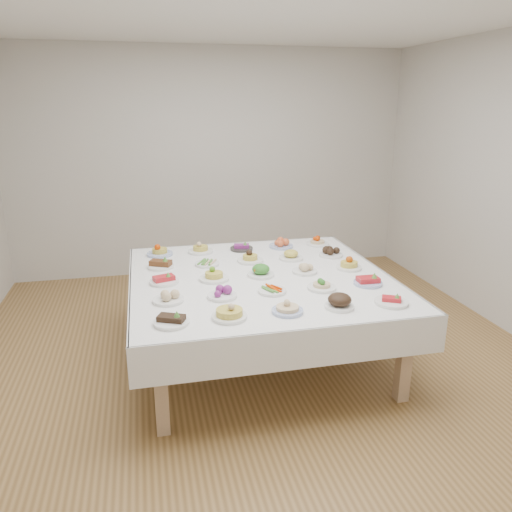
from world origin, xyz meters
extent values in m
plane|color=olive|center=(0.00, 0.00, 0.00)|extent=(5.00, 5.00, 0.00)
cube|color=white|center=(0.00, 0.00, 2.80)|extent=(5.00, 5.00, 0.02)
cube|color=beige|center=(0.00, 2.50, 1.40)|extent=(5.00, 0.02, 2.80)
cube|color=beige|center=(0.00, -2.50, 1.40)|extent=(5.00, 0.02, 2.80)
cube|color=white|center=(0.03, 0.00, 0.72)|extent=(2.12, 2.12, 0.06)
cube|color=white|center=(0.03, 1.06, 0.61)|extent=(2.14, 0.02, 0.28)
cube|color=white|center=(0.03, -1.05, 0.61)|extent=(2.14, 0.02, 0.28)
cube|color=white|center=(1.09, 0.00, 0.61)|extent=(0.02, 2.14, 0.28)
cube|color=white|center=(-1.03, 0.00, 0.61)|extent=(0.02, 2.14, 0.28)
cube|color=tan|center=(-0.85, -0.87, 0.34)|extent=(0.09, 0.09, 0.69)
cube|color=tan|center=(0.91, -0.87, 0.34)|extent=(0.09, 0.09, 0.69)
cube|color=tan|center=(-0.85, 0.88, 0.34)|extent=(0.09, 0.09, 0.69)
cube|color=tan|center=(0.91, 0.88, 0.34)|extent=(0.09, 0.09, 0.69)
cylinder|color=white|center=(-0.75, -0.78, 0.76)|extent=(0.23, 0.23, 0.02)
cylinder|color=white|center=(-0.37, -0.78, 0.76)|extent=(0.24, 0.24, 0.02)
cylinder|color=#4C66B2|center=(0.04, -0.78, 0.76)|extent=(0.22, 0.22, 0.02)
cylinder|color=white|center=(0.42, -0.78, 0.76)|extent=(0.20, 0.20, 0.02)
cylinder|color=white|center=(0.82, -0.79, 0.76)|extent=(0.24, 0.24, 0.02)
cylinder|color=white|center=(-0.75, -0.39, 0.76)|extent=(0.23, 0.23, 0.02)
cylinder|color=white|center=(-0.35, -0.40, 0.76)|extent=(0.22, 0.22, 0.02)
cylinder|color=white|center=(0.03, -0.38, 0.76)|extent=(0.21, 0.21, 0.02)
cylinder|color=white|center=(0.43, -0.40, 0.76)|extent=(0.22, 0.22, 0.02)
cylinder|color=#4C66B2|center=(0.82, -0.39, 0.76)|extent=(0.22, 0.22, 0.02)
cylinder|color=white|center=(-0.76, 0.01, 0.76)|extent=(0.23, 0.23, 0.02)
cylinder|color=white|center=(-0.36, 0.00, 0.76)|extent=(0.24, 0.24, 0.02)
cylinder|color=white|center=(0.04, 0.00, 0.76)|extent=(0.22, 0.22, 0.02)
cylinder|color=white|center=(0.42, 0.00, 0.76)|extent=(0.21, 0.21, 0.02)
cylinder|color=white|center=(0.83, 0.01, 0.76)|extent=(0.21, 0.21, 0.02)
cylinder|color=white|center=(-0.77, 0.41, 0.76)|extent=(0.22, 0.22, 0.02)
cylinder|color=white|center=(-0.36, 0.39, 0.76)|extent=(0.21, 0.21, 0.02)
cylinder|color=white|center=(0.03, 0.40, 0.76)|extent=(0.23, 0.23, 0.02)
cylinder|color=white|center=(0.42, 0.39, 0.76)|extent=(0.22, 0.22, 0.02)
cylinder|color=white|center=(0.81, 0.40, 0.76)|extent=(0.22, 0.22, 0.02)
cylinder|color=#4C66B2|center=(-0.76, 0.79, 0.76)|extent=(0.24, 0.24, 0.02)
cylinder|color=white|center=(-0.37, 0.79, 0.76)|extent=(0.24, 0.24, 0.02)
cylinder|color=#2C2927|center=(0.03, 0.80, 0.76)|extent=(0.22, 0.22, 0.02)
cylinder|color=#4C66B2|center=(0.44, 0.79, 0.76)|extent=(0.23, 0.23, 0.02)
cylinder|color=white|center=(0.82, 0.79, 0.76)|extent=(0.22, 0.22, 0.02)
camera|label=1|loc=(-0.88, -3.82, 2.14)|focal=35.00mm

